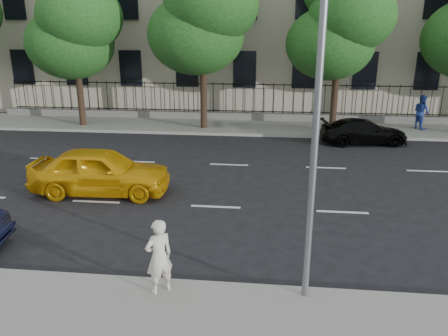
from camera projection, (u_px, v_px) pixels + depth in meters
The scene contains 12 objects.
ground at pixel (204, 243), 11.69m from camera, with size 120.00×120.00×0.00m, color black.
far_sidewalk at pixel (241, 127), 24.90m from camera, with size 60.00×4.00×0.15m, color gray.
lane_markings at pixel (223, 183), 16.17m from camera, with size 49.60×4.62×0.01m, color silver, non-canonical shape.
iron_fence at pixel (243, 111), 26.32m from camera, with size 30.00×0.50×2.20m.
street_light at pixel (318, 48), 8.16m from camera, with size 0.25×3.32×8.05m.
tree_b at pixel (75, 20), 23.41m from camera, with size 5.53×5.12×8.97m.
tree_c at pixel (203, 8), 22.52m from camera, with size 5.89×5.50×9.80m.
tree_d at pixel (341, 20), 21.99m from camera, with size 5.34×4.94×8.84m.
yellow_taxi at pixel (101, 171), 14.97m from camera, with size 1.90×4.73×1.61m, color #DF9E0D.
black_sedan at pixel (363, 131), 21.41m from camera, with size 1.71×4.21×1.22m, color black.
woman_near at pixel (159, 257), 9.07m from camera, with size 0.61×0.40×1.67m, color beige.
pedestrian_far at pixel (421, 112), 23.76m from camera, with size 0.90×0.70×1.86m, color navy.
Camera 1 is at (1.65, -10.36, 5.55)m, focal length 35.00 mm.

